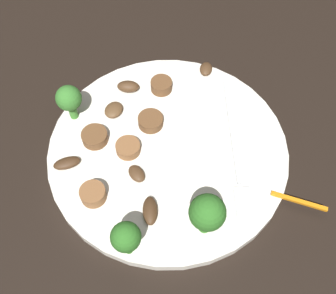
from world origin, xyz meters
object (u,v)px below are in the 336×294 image
(plate, at_px, (168,150))
(mushroom_2, at_px, (114,110))
(sausage_slice_1, at_px, (151,121))
(mushroom_0, at_px, (206,69))
(mushroom_1, at_px, (67,163))
(sausage_slice_2, at_px, (95,137))
(fork, at_px, (237,155))
(broccoli_floret_2, at_px, (69,99))
(broccoli_floret_0, at_px, (126,237))
(mushroom_5, at_px, (128,86))
(mushroom_3, at_px, (137,174))
(mushroom_4, at_px, (150,211))
(pepper_strip_1, at_px, (299,201))
(sausage_slice_3, at_px, (93,194))
(sausage_slice_4, at_px, (161,85))
(sausage_slice_0, at_px, (128,148))
(broccoli_floret_1, at_px, (207,213))

(plate, xyz_separation_m, mushroom_2, (-0.07, -0.05, 0.01))
(sausage_slice_1, xyz_separation_m, mushroom_0, (-0.06, 0.09, -0.00))
(sausage_slice_1, xyz_separation_m, mushroom_1, (0.03, -0.10, -0.00))
(plate, distance_m, mushroom_2, 0.08)
(mushroom_0, bearing_deg, sausage_slice_2, -68.82)
(fork, height_order, broccoli_floret_2, broccoli_floret_2)
(broccoli_floret_0, distance_m, mushroom_5, 0.21)
(mushroom_3, distance_m, mushroom_4, 0.05)
(pepper_strip_1, bearing_deg, sausage_slice_2, -127.05)
(mushroom_1, bearing_deg, broccoli_floret_2, 163.04)
(sausage_slice_3, relative_size, sausage_slice_4, 1.02)
(mushroom_4, xyz_separation_m, mushroom_5, (-0.17, 0.02, 0.00))
(mushroom_5, bearing_deg, sausage_slice_3, -28.61)
(mushroom_2, relative_size, mushroom_4, 0.80)
(mushroom_4, bearing_deg, mushroom_3, -177.76)
(broccoli_floret_2, xyz_separation_m, sausage_slice_0, (0.07, 0.05, -0.03))
(sausage_slice_0, xyz_separation_m, sausage_slice_1, (-0.03, 0.03, 0.00))
(mushroom_3, bearing_deg, mushroom_4, 2.24)
(broccoli_floret_1, height_order, sausage_slice_0, broccoli_floret_1)
(broccoli_floret_1, height_order, mushroom_3, broccoli_floret_1)
(mushroom_2, relative_size, mushroom_5, 0.92)
(sausage_slice_2, relative_size, sausage_slice_3, 1.09)
(mushroom_5, bearing_deg, broccoli_floret_0, -14.44)
(sausage_slice_1, relative_size, mushroom_0, 1.32)
(broccoli_floret_2, bearing_deg, mushroom_4, 19.49)
(sausage_slice_0, xyz_separation_m, mushroom_5, (-0.09, 0.02, 0.00))
(sausage_slice_1, bearing_deg, sausage_slice_0, -51.14)
(sausage_slice_3, relative_size, mushroom_1, 0.92)
(broccoli_floret_1, xyz_separation_m, mushroom_4, (-0.03, -0.05, -0.03))
(sausage_slice_3, distance_m, mushroom_1, 0.05)
(sausage_slice_0, distance_m, mushroom_1, 0.07)
(broccoli_floret_2, distance_m, mushroom_5, 0.08)
(mushroom_2, bearing_deg, mushroom_0, 102.61)
(fork, relative_size, mushroom_0, 7.78)
(broccoli_floret_1, height_order, broccoli_floret_2, broccoli_floret_1)
(broccoli_floret_2, relative_size, mushroom_3, 2.13)
(broccoli_floret_2, height_order, sausage_slice_0, broccoli_floret_2)
(broccoli_floret_1, bearing_deg, sausage_slice_2, -149.10)
(broccoli_floret_1, distance_m, pepper_strip_1, 0.11)
(broccoli_floret_1, xyz_separation_m, mushroom_5, (-0.20, -0.03, -0.03))
(mushroom_3, xyz_separation_m, mushroom_5, (-0.12, 0.02, 0.00))
(mushroom_2, distance_m, mushroom_3, 0.09)
(sausage_slice_2, xyz_separation_m, sausage_slice_4, (-0.05, 0.10, 0.00))
(plate, height_order, sausage_slice_3, sausage_slice_3)
(sausage_slice_1, distance_m, mushroom_2, 0.05)
(fork, distance_m, sausage_slice_4, 0.13)
(fork, relative_size, pepper_strip_1, 2.97)
(sausage_slice_0, xyz_separation_m, mushroom_0, (-0.09, 0.13, -0.00))
(mushroom_4, bearing_deg, plate, 149.61)
(fork, bearing_deg, mushroom_2, -115.03)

